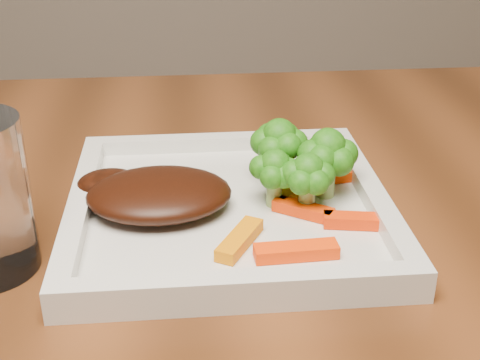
{
  "coord_description": "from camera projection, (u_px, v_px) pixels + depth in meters",
  "views": [
    {
      "loc": [
        0.13,
        -0.61,
        1.04
      ],
      "look_at": [
        0.17,
        -0.1,
        0.79
      ],
      "focal_mm": 50.0,
      "sensor_mm": 36.0,
      "label": 1
    }
  ],
  "objects": [
    {
      "name": "carrot_3",
      "position": [
        336.0,
        175.0,
        0.62
      ],
      "size": [
        0.06,
        0.02,
        0.01
      ],
      "primitive_type": "cube",
      "rotation": [
        0.0,
        0.0,
        0.16
      ],
      "color": "#FF4004",
      "rests_on": "plate"
    },
    {
      "name": "broccoli_3",
      "position": [
        275.0,
        173.0,
        0.57
      ],
      "size": [
        0.06,
        0.06,
        0.06
      ],
      "primitive_type": null,
      "rotation": [
        0.0,
        0.0,
        0.19
      ],
      "color": "#116A13",
      "rests_on": "plate"
    },
    {
      "name": "broccoli_2",
      "position": [
        308.0,
        180.0,
        0.55
      ],
      "size": [
        0.07,
        0.07,
        0.06
      ],
      "primitive_type": null,
      "rotation": [
        0.0,
        0.0,
        0.39
      ],
      "color": "#196711",
      "rests_on": "plate"
    },
    {
      "name": "broccoli_1",
      "position": [
        327.0,
        162.0,
        0.58
      ],
      "size": [
        0.06,
        0.06,
        0.06
      ],
      "primitive_type": null,
      "rotation": [
        0.0,
        0.0,
        0.0
      ],
      "color": "#1B6210",
      "rests_on": "plate"
    },
    {
      "name": "steak",
      "position": [
        159.0,
        194.0,
        0.56
      ],
      "size": [
        0.12,
        0.1,
        0.03
      ],
      "primitive_type": "ellipsoid",
      "rotation": [
        0.0,
        0.0,
        0.01
      ],
      "color": "black",
      "rests_on": "plate"
    },
    {
      "name": "carrot_5",
      "position": [
        303.0,
        210.0,
        0.56
      ],
      "size": [
        0.05,
        0.04,
        0.01
      ],
      "primitive_type": "cube",
      "rotation": [
        0.0,
        0.0,
        -0.59
      ],
      "color": "#E83403",
      "rests_on": "plate"
    },
    {
      "name": "plate",
      "position": [
        229.0,
        212.0,
        0.58
      ],
      "size": [
        0.27,
        0.27,
        0.01
      ],
      "primitive_type": "cube",
      "color": "silver",
      "rests_on": "dining_table"
    },
    {
      "name": "carrot_6",
      "position": [
        293.0,
        192.0,
        0.59
      ],
      "size": [
        0.04,
        0.04,
        0.01
      ],
      "primitive_type": "cube",
      "rotation": [
        0.0,
        0.0,
        0.82
      ],
      "color": "#EE6603",
      "rests_on": "plate"
    },
    {
      "name": "carrot_1",
      "position": [
        359.0,
        221.0,
        0.54
      ],
      "size": [
        0.06,
        0.02,
        0.01
      ],
      "primitive_type": "cube",
      "rotation": [
        0.0,
        0.0,
        -0.18
      ],
      "color": "#EE3103",
      "rests_on": "plate"
    },
    {
      "name": "carrot_2",
      "position": [
        240.0,
        240.0,
        0.52
      ],
      "size": [
        0.04,
        0.06,
        0.01
      ],
      "primitive_type": "cube",
      "rotation": [
        0.0,
        0.0,
        1.06
      ],
      "color": "orange",
      "rests_on": "plate"
    },
    {
      "name": "broccoli_0",
      "position": [
        279.0,
        147.0,
        0.6
      ],
      "size": [
        0.07,
        0.07,
        0.07
      ],
      "primitive_type": null,
      "rotation": [
        0.0,
        0.0,
        -0.24
      ],
      "color": "#2A6711",
      "rests_on": "plate"
    },
    {
      "name": "carrot_0",
      "position": [
        296.0,
        251.0,
        0.5
      ],
      "size": [
        0.06,
        0.02,
        0.01
      ],
      "primitive_type": "cube",
      "rotation": [
        0.0,
        0.0,
        0.05
      ],
      "color": "#FF3A04",
      "rests_on": "plate"
    }
  ]
}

